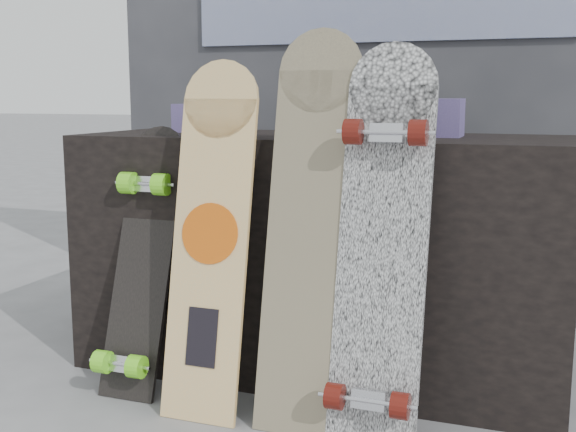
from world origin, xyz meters
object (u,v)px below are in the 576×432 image
at_px(longboard_geisha, 211,229).
at_px(longboard_celtic, 310,216).
at_px(longboard_cascadia, 382,236).
at_px(vendor_table, 321,254).
at_px(skateboard_dark, 142,257).

relative_size(longboard_geisha, longboard_celtic, 0.92).
relative_size(longboard_geisha, longboard_cascadia, 0.96).
bearing_deg(longboard_cascadia, longboard_celtic, 172.91).
xyz_separation_m(vendor_table, skateboard_dark, (-0.48, -0.35, 0.03)).
relative_size(vendor_table, longboard_cascadia, 1.49).
xyz_separation_m(longboard_celtic, longboard_cascadia, (0.21, -0.03, -0.04)).
height_order(vendor_table, longboard_cascadia, longboard_cascadia).
height_order(longboard_geisha, skateboard_dark, longboard_geisha).
distance_m(vendor_table, longboard_celtic, 0.44).
bearing_deg(longboard_geisha, skateboard_dark, 165.65).
height_order(vendor_table, longboard_celtic, longboard_celtic).
bearing_deg(longboard_cascadia, vendor_table, 126.03).
bearing_deg(longboard_celtic, longboard_cascadia, -7.09).
distance_m(vendor_table, longboard_cascadia, 0.53).
height_order(longboard_geisha, longboard_celtic, longboard_celtic).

